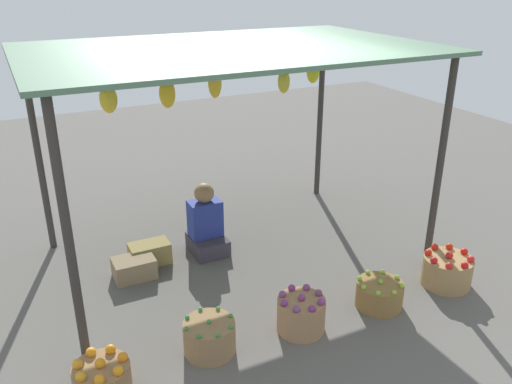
{
  "coord_description": "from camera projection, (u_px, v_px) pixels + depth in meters",
  "views": [
    {
      "loc": [
        -1.97,
        -4.55,
        2.86
      ],
      "look_at": [
        0.0,
        -0.54,
        0.95
      ],
      "focal_mm": 37.25,
      "sensor_mm": 36.0,
      "label": 1
    }
  ],
  "objects": [
    {
      "name": "ground_plane",
      "position": [
        234.0,
        256.0,
        5.68
      ],
      "size": [
        14.0,
        14.0,
        0.0
      ],
      "primitive_type": "plane",
      "color": "#5F5B55"
    },
    {
      "name": "market_stall_structure",
      "position": [
        229.0,
        63.0,
        4.89
      ],
      "size": [
        3.71,
        2.42,
        2.18
      ],
      "color": "#38332D",
      "rests_on": "ground"
    },
    {
      "name": "vendor_person",
      "position": [
        206.0,
        226.0,
        5.67
      ],
      "size": [
        0.36,
        0.44,
        0.78
      ],
      "color": "#393340",
      "rests_on": "ground"
    },
    {
      "name": "basket_oranges",
      "position": [
        102.0,
        377.0,
        3.84
      ],
      "size": [
        0.42,
        0.42,
        0.28
      ],
      "color": "#98724A",
      "rests_on": "ground"
    },
    {
      "name": "basket_green_chilies",
      "position": [
        209.0,
        337.0,
        4.23
      ],
      "size": [
        0.42,
        0.42,
        0.3
      ],
      "color": "#957149",
      "rests_on": "ground"
    },
    {
      "name": "basket_purple_onions",
      "position": [
        301.0,
        314.0,
        4.47
      ],
      "size": [
        0.41,
        0.41,
        0.35
      ],
      "color": "#A57952",
      "rests_on": "ground"
    },
    {
      "name": "basket_limes",
      "position": [
        379.0,
        294.0,
        4.81
      ],
      "size": [
        0.42,
        0.42,
        0.27
      ],
      "color": "olive",
      "rests_on": "ground"
    },
    {
      "name": "basket_red_tomatoes",
      "position": [
        447.0,
        270.0,
        5.12
      ],
      "size": [
        0.47,
        0.47,
        0.35
      ],
      "color": "#A17F4F",
      "rests_on": "ground"
    },
    {
      "name": "wooden_crate_near_vendor",
      "position": [
        150.0,
        253.0,
        5.5
      ],
      "size": [
        0.41,
        0.24,
        0.22
      ],
      "primitive_type": "cube",
      "color": "olive",
      "rests_on": "ground"
    },
    {
      "name": "wooden_crate_stacked_rear",
      "position": [
        134.0,
        268.0,
        5.25
      ],
      "size": [
        0.4,
        0.28,
        0.21
      ],
      "primitive_type": "cube",
      "color": "#846E51",
      "rests_on": "ground"
    }
  ]
}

